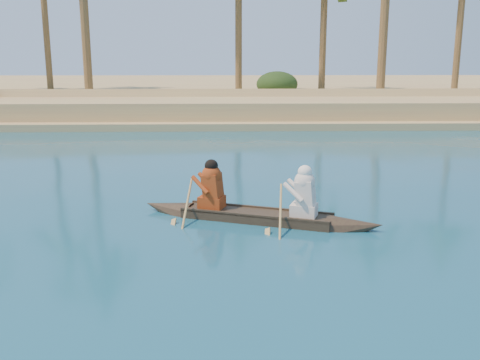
{
  "coord_description": "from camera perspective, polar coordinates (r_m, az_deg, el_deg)",
  "views": [
    {
      "loc": [
        7.32,
        -4.55,
        3.52
      ],
      "look_at": [
        7.67,
        8.2,
        0.63
      ],
      "focal_mm": 40.0,
      "sensor_mm": 36.0,
      "label": 1
    }
  ],
  "objects": [
    {
      "name": "sandy_embankment",
      "position": [
        52.04,
        -9.78,
        9.28
      ],
      "size": [
        150.0,
        51.0,
        1.5
      ],
      "color": "tan",
      "rests_on": "ground"
    },
    {
      "name": "canoe",
      "position": [
        11.91,
        1.77,
        -2.98
      ],
      "size": [
        5.43,
        2.57,
        1.52
      ],
      "rotation": [
        0.0,
        0.0,
        -0.35
      ],
      "color": "#39301F",
      "rests_on": "ground"
    },
    {
      "name": "shrub_cluster",
      "position": [
        36.85,
        -13.18,
        8.81
      ],
      "size": [
        100.0,
        6.0,
        2.4
      ],
      "primitive_type": null,
      "color": "#1C3011",
      "rests_on": "ground"
    }
  ]
}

